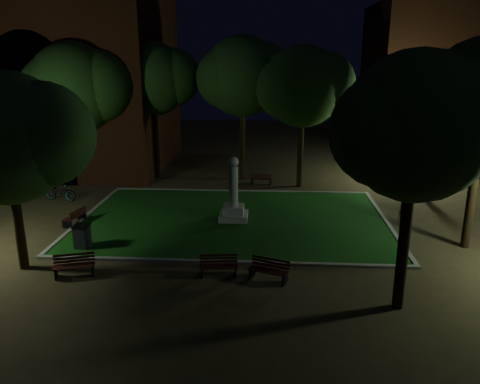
{
  "coord_description": "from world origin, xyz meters",
  "views": [
    {
      "loc": [
        1.74,
        -20.19,
        8.0
      ],
      "look_at": [
        0.38,
        1.0,
        1.79
      ],
      "focal_mm": 35.0,
      "sensor_mm": 36.0,
      "label": 1
    }
  ],
  "objects_px": {
    "bench_near_right": "(269,271)",
    "bench_far_side": "(261,179)",
    "bicycle": "(60,192)",
    "trash_bin": "(82,237)",
    "bench_left_side": "(75,217)",
    "bench_right_side": "(405,205)",
    "bench_near_left": "(219,266)",
    "bench_west_near": "(74,266)",
    "monument": "(234,202)"
  },
  "relations": [
    {
      "from": "trash_bin",
      "to": "bench_far_side",
      "type": "bearing_deg",
      "value": 55.7
    },
    {
      "from": "bench_near_right",
      "to": "bench_left_side",
      "type": "relative_size",
      "value": 1.05
    },
    {
      "from": "bench_near_right",
      "to": "bicycle",
      "type": "relative_size",
      "value": 0.81
    },
    {
      "from": "monument",
      "to": "bench_near_right",
      "type": "distance_m",
      "value": 6.71
    },
    {
      "from": "monument",
      "to": "bench_near_left",
      "type": "distance_m",
      "value": 6.18
    },
    {
      "from": "bicycle",
      "to": "bench_far_side",
      "type": "bearing_deg",
      "value": -59.37
    },
    {
      "from": "bench_left_side",
      "to": "bicycle",
      "type": "distance_m",
      "value": 4.52
    },
    {
      "from": "bench_left_side",
      "to": "bench_far_side",
      "type": "bearing_deg",
      "value": 142.13
    },
    {
      "from": "trash_bin",
      "to": "bicycle",
      "type": "distance_m",
      "value": 7.85
    },
    {
      "from": "bench_left_side",
      "to": "bench_west_near",
      "type": "bearing_deg",
      "value": 32.76
    },
    {
      "from": "monument",
      "to": "bench_left_side",
      "type": "height_order",
      "value": "monument"
    },
    {
      "from": "trash_bin",
      "to": "bench_west_near",
      "type": "bearing_deg",
      "value": -75.02
    },
    {
      "from": "bicycle",
      "to": "bench_west_near",
      "type": "bearing_deg",
      "value": -142.71
    },
    {
      "from": "monument",
      "to": "bench_left_side",
      "type": "bearing_deg",
      "value": -172.21
    },
    {
      "from": "bench_near_left",
      "to": "bench_right_side",
      "type": "height_order",
      "value": "same"
    },
    {
      "from": "bench_near_left",
      "to": "bench_west_near",
      "type": "distance_m",
      "value": 5.44
    },
    {
      "from": "bench_left_side",
      "to": "bench_right_side",
      "type": "bearing_deg",
      "value": 110.95
    },
    {
      "from": "bench_near_left",
      "to": "bench_far_side",
      "type": "xyz_separation_m",
      "value": [
        1.34,
        13.04,
        -0.02
      ]
    },
    {
      "from": "bicycle",
      "to": "trash_bin",
      "type": "bearing_deg",
      "value": -138.92
    },
    {
      "from": "bench_near_right",
      "to": "bicycle",
      "type": "height_order",
      "value": "bicycle"
    },
    {
      "from": "bench_far_side",
      "to": "bench_left_side",
      "type": "bearing_deg",
      "value": 52.49
    },
    {
      "from": "bench_left_side",
      "to": "bench_right_side",
      "type": "height_order",
      "value": "bench_right_side"
    },
    {
      "from": "bench_near_left",
      "to": "trash_bin",
      "type": "xyz_separation_m",
      "value": [
        -6.1,
        2.13,
        0.18
      ]
    },
    {
      "from": "bench_near_right",
      "to": "bench_right_side",
      "type": "xyz_separation_m",
      "value": [
        7.19,
        8.42,
        -0.01
      ]
    },
    {
      "from": "bench_near_left",
      "to": "bench_far_side",
      "type": "height_order",
      "value": "bench_near_left"
    },
    {
      "from": "trash_bin",
      "to": "bench_near_left",
      "type": "bearing_deg",
      "value": -19.24
    },
    {
      "from": "bench_right_side",
      "to": "bench_far_side",
      "type": "distance_m",
      "value": 9.16
    },
    {
      "from": "monument",
      "to": "trash_bin",
      "type": "xyz_separation_m",
      "value": [
        -6.19,
        -4.02,
        -0.4
      ]
    },
    {
      "from": "bench_far_side",
      "to": "bench_near_left",
      "type": "bearing_deg",
      "value": 95.13
    },
    {
      "from": "bench_near_right",
      "to": "bench_far_side",
      "type": "bearing_deg",
      "value": 112.98
    },
    {
      "from": "monument",
      "to": "bench_west_near",
      "type": "bearing_deg",
      "value": -130.29
    },
    {
      "from": "bench_right_side",
      "to": "bench_far_side",
      "type": "xyz_separation_m",
      "value": [
        -7.74,
        4.91,
        -0.02
      ]
    },
    {
      "from": "bench_near_right",
      "to": "trash_bin",
      "type": "height_order",
      "value": "trash_bin"
    },
    {
      "from": "bench_near_right",
      "to": "trash_bin",
      "type": "relative_size",
      "value": 1.44
    },
    {
      "from": "bench_left_side",
      "to": "trash_bin",
      "type": "height_order",
      "value": "trash_bin"
    },
    {
      "from": "trash_bin",
      "to": "bicycle",
      "type": "xyz_separation_m",
      "value": [
        -3.97,
        6.77,
        -0.05
      ]
    },
    {
      "from": "bench_near_right",
      "to": "bicycle",
      "type": "distance_m",
      "value": 15.09
    },
    {
      "from": "bench_west_near",
      "to": "bench_far_side",
      "type": "relative_size",
      "value": 1.1
    },
    {
      "from": "monument",
      "to": "bench_right_side",
      "type": "xyz_separation_m",
      "value": [
        8.99,
        1.98,
        -0.59
      ]
    },
    {
      "from": "bench_west_near",
      "to": "bench_near_left",
      "type": "bearing_deg",
      "value": -13.04
    },
    {
      "from": "bench_near_left",
      "to": "trash_bin",
      "type": "relative_size",
      "value": 1.36
    },
    {
      "from": "bench_near_right",
      "to": "trash_bin",
      "type": "bearing_deg",
      "value": -176.19
    },
    {
      "from": "trash_bin",
      "to": "bicycle",
      "type": "bearing_deg",
      "value": 120.37
    },
    {
      "from": "trash_bin",
      "to": "bench_right_side",
      "type": "bearing_deg",
      "value": 21.57
    },
    {
      "from": "bench_near_left",
      "to": "bench_near_right",
      "type": "height_order",
      "value": "bench_near_right"
    },
    {
      "from": "bench_right_side",
      "to": "bicycle",
      "type": "height_order",
      "value": "bicycle"
    },
    {
      "from": "trash_bin",
      "to": "bench_near_right",
      "type": "bearing_deg",
      "value": -16.8
    },
    {
      "from": "bench_right_side",
      "to": "bench_near_right",
      "type": "bearing_deg",
      "value": 154.71
    },
    {
      "from": "bench_near_left",
      "to": "bench_far_side",
      "type": "bearing_deg",
      "value": 77.02
    },
    {
      "from": "trash_bin",
      "to": "bench_left_side",
      "type": "bearing_deg",
      "value": 117.59
    }
  ]
}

